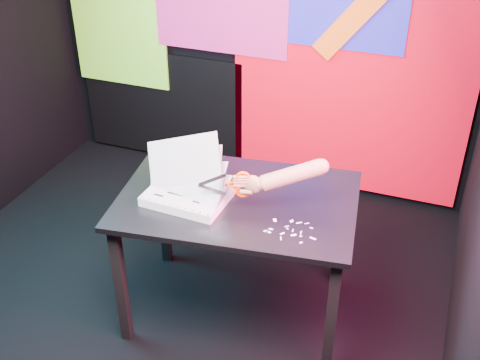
% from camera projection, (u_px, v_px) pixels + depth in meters
% --- Properties ---
extents(room, '(3.01, 3.01, 2.71)m').
position_uv_depth(room, '(150.00, 79.00, 2.71)').
color(room, black).
rests_on(room, ground).
extents(backdrop, '(2.88, 0.05, 2.08)m').
position_uv_depth(backdrop, '(264.00, 56.00, 4.07)').
color(backdrop, red).
rests_on(backdrop, ground).
extents(work_table, '(1.26, 0.93, 0.75)m').
position_uv_depth(work_table, '(238.00, 213.00, 3.03)').
color(work_table, black).
rests_on(work_table, ground).
extents(printout_stack, '(0.45, 0.31, 0.36)m').
position_uv_depth(printout_stack, '(187.00, 194.00, 2.94)').
color(printout_stack, silver).
rests_on(printout_stack, work_table).
extents(scissors, '(0.23, 0.10, 0.14)m').
position_uv_depth(scissors, '(239.00, 185.00, 2.80)').
color(scissors, silver).
rests_on(scissors, printout_stack).
extents(hand_forearm, '(0.41, 0.20, 0.18)m').
position_uv_depth(hand_forearm, '(285.00, 176.00, 2.78)').
color(hand_forearm, '#A77E59').
rests_on(hand_forearm, work_table).
extents(paper_clippings, '(0.24, 0.17, 0.00)m').
position_uv_depth(paper_clippings, '(287.00, 230.00, 2.75)').
color(paper_clippings, white).
rests_on(paper_clippings, work_table).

